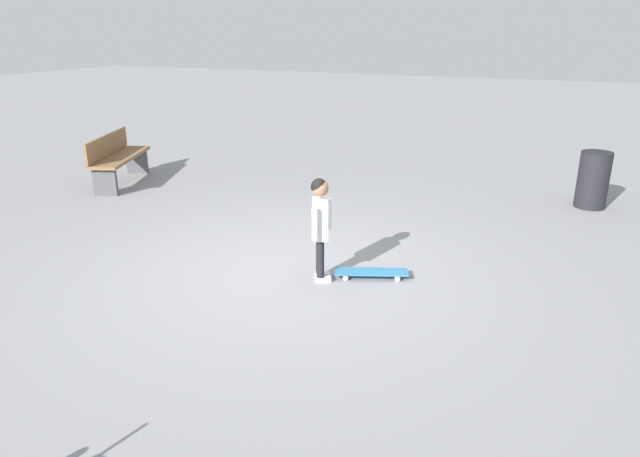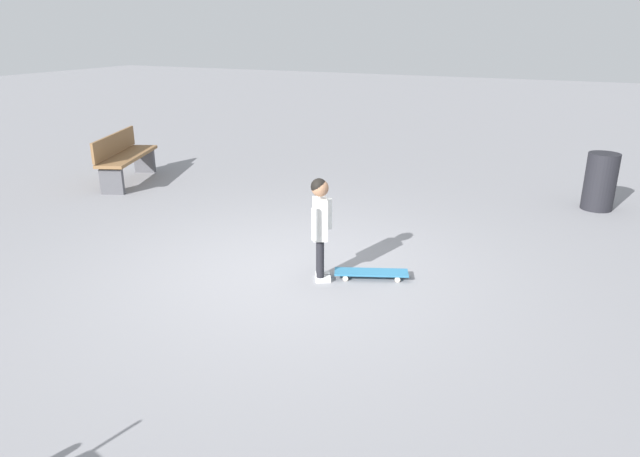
{
  "view_description": "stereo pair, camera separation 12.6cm",
  "coord_description": "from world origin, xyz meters",
  "px_view_note": "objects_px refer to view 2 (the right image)",
  "views": [
    {
      "loc": [
        2.52,
        -4.89,
        2.44
      ],
      "look_at": [
        0.4,
        -0.03,
        0.55
      ],
      "focal_mm": 31.98,
      "sensor_mm": 36.0,
      "label": 1
    },
    {
      "loc": [
        2.64,
        -4.84,
        2.44
      ],
      "look_at": [
        0.4,
        -0.03,
        0.55
      ],
      "focal_mm": 31.98,
      "sensor_mm": 36.0,
      "label": 2
    }
  ],
  "objects_px": {
    "street_bench": "(125,157)",
    "trash_bin": "(600,182)",
    "child_person": "(320,218)",
    "skateboard": "(371,273)"
  },
  "relations": [
    {
      "from": "child_person",
      "to": "skateboard",
      "type": "distance_m",
      "value": 0.79
    },
    {
      "from": "trash_bin",
      "to": "skateboard",
      "type": "bearing_deg",
      "value": -120.29
    },
    {
      "from": "child_person",
      "to": "skateboard",
      "type": "relative_size",
      "value": 1.38
    },
    {
      "from": "child_person",
      "to": "street_bench",
      "type": "relative_size",
      "value": 0.64
    },
    {
      "from": "street_bench",
      "to": "trash_bin",
      "type": "height_order",
      "value": "street_bench"
    },
    {
      "from": "street_bench",
      "to": "skateboard",
      "type": "bearing_deg",
      "value": -20.72
    },
    {
      "from": "child_person",
      "to": "trash_bin",
      "type": "relative_size",
      "value": 1.33
    },
    {
      "from": "trash_bin",
      "to": "child_person",
      "type": "bearing_deg",
      "value": -123.77
    },
    {
      "from": "skateboard",
      "to": "street_bench",
      "type": "distance_m",
      "value": 5.32
    },
    {
      "from": "child_person",
      "to": "skateboard",
      "type": "bearing_deg",
      "value": 27.82
    }
  ]
}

